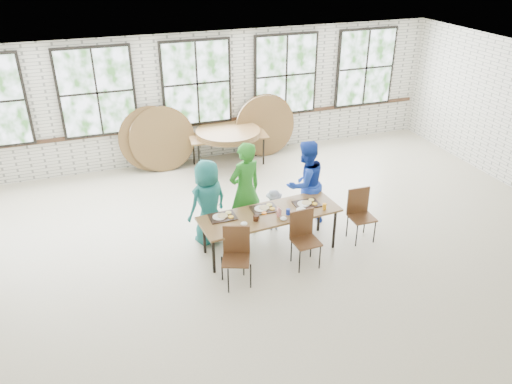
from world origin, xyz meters
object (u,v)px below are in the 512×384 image
Objects in this scene: dining_table at (270,216)px; chair_near_right at (304,233)px; storage_table at (228,137)px; chair_near_left at (236,251)px.

chair_near_right is at bearing -56.92° from dining_table.
dining_table and storage_table have the same top height.
dining_table is 1.01m from chair_near_left.
dining_table is 1.32× the size of storage_table.
storage_table is at bearing 87.36° from chair_near_right.
dining_table is 2.59× the size of chair_near_left.
chair_near_left is at bearing -99.88° from storage_table.
chair_near_right reaches higher than storage_table.
chair_near_right is 0.51× the size of storage_table.
dining_table is at bearing 125.07° from chair_near_right.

